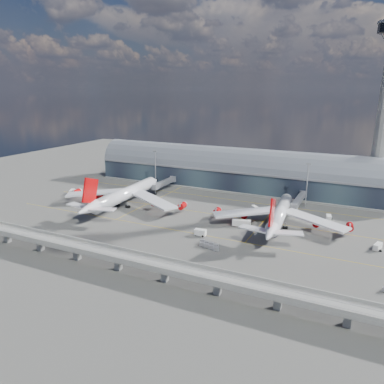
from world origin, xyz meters
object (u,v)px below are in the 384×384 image
at_px(airliner_right, 279,215).
at_px(floodlight_mast_right, 307,184).
at_px(service_truck_2, 241,223).
at_px(service_truck_1, 200,233).
at_px(cargo_train_1, 209,244).
at_px(airliner_left, 124,195).
at_px(floodlight_mast_left, 155,168).
at_px(service_truck_0, 72,192).
at_px(service_truck_4, 329,218).
at_px(cargo_train_0, 209,247).
at_px(service_truck_5, 255,209).
at_px(service_truck_3, 378,247).

bearing_deg(airliner_right, floodlight_mast_right, 75.37).
relative_size(floodlight_mast_right, service_truck_2, 2.74).
relative_size(service_truck_1, cargo_train_1, 0.56).
bearing_deg(service_truck_1, airliner_left, 66.72).
height_order(floodlight_mast_left, service_truck_1, floodlight_mast_left).
distance_m(floodlight_mast_left, service_truck_0, 56.44).
distance_m(floodlight_mast_left, service_truck_4, 116.97).
distance_m(airliner_right, cargo_train_0, 44.81).
bearing_deg(service_truck_0, cargo_train_1, -48.59).
bearing_deg(service_truck_4, airliner_left, -177.73).
bearing_deg(cargo_train_0, service_truck_0, 55.16).
bearing_deg(airliner_left, service_truck_2, -4.20).
bearing_deg(cargo_train_0, service_truck_5, -18.38).
relative_size(airliner_left, service_truck_1, 14.41).
xyz_separation_m(service_truck_2, cargo_train_0, (-3.89, -31.47, -0.83)).
xyz_separation_m(cargo_train_0, cargo_train_1, (-1.09, 2.86, -0.03)).
bearing_deg(cargo_train_0, cargo_train_1, 5.50).
distance_m(airliner_right, service_truck_1, 41.16).
distance_m(floodlight_mast_left, airliner_right, 101.40).
height_order(floodlight_mast_right, airliner_left, floodlight_mast_right).
bearing_deg(airliner_left, floodlight_mast_right, 22.39).
xyz_separation_m(service_truck_0, service_truck_2, (117.17, -8.47, 0.21)).
height_order(service_truck_1, service_truck_4, service_truck_1).
relative_size(service_truck_3, cargo_train_1, 0.60).
relative_size(airliner_right, service_truck_1, 12.94).
xyz_separation_m(floodlight_mast_left, service_truck_1, (63.82, -66.19, -12.05)).
bearing_deg(floodlight_mast_right, floodlight_mast_left, 180.00).
bearing_deg(floodlight_mast_left, floodlight_mast_right, 0.00).
height_order(floodlight_mast_left, floodlight_mast_right, same).
bearing_deg(service_truck_4, service_truck_2, -154.79).
bearing_deg(service_truck_1, service_truck_3, -78.61).
height_order(floodlight_mast_right, service_truck_5, floodlight_mast_right).
bearing_deg(airliner_right, service_truck_4, 37.64).
relative_size(service_truck_1, cargo_train_0, 0.54).
relative_size(service_truck_1, service_truck_3, 0.92).
xyz_separation_m(service_truck_3, service_truck_4, (-22.83, 29.21, 0.07)).
bearing_deg(service_truck_2, airliner_left, 73.65).
height_order(service_truck_3, cargo_train_1, service_truck_3).
distance_m(airliner_right, cargo_train_1, 42.86).
distance_m(floodlight_mast_right, service_truck_5, 33.33).
distance_m(service_truck_0, service_truck_1, 107.87).
height_order(airliner_right, service_truck_1, airliner_right).
bearing_deg(floodlight_mast_right, cargo_train_1, -110.55).
xyz_separation_m(floodlight_mast_left, airliner_right, (93.63, -38.14, -7.77)).
xyz_separation_m(service_truck_2, cargo_train_1, (-4.98, -28.62, -0.85)).
height_order(airliner_left, service_truck_3, airliner_left).
bearing_deg(service_truck_3, airliner_right, -174.34).
relative_size(service_truck_1, service_truck_5, 1.00).
xyz_separation_m(service_truck_1, service_truck_3, (73.88, 18.49, -0.20)).
xyz_separation_m(floodlight_mast_right, airliner_left, (-94.71, -44.17, -6.72)).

